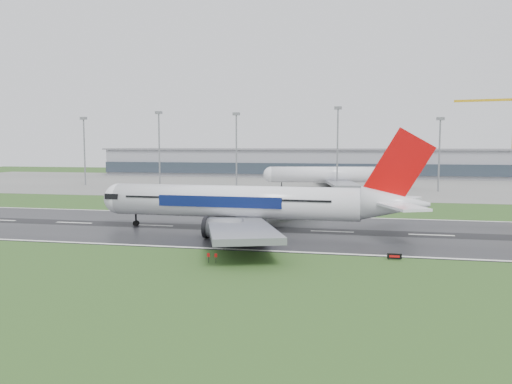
# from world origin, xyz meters

# --- Properties ---
(ground) EXTENTS (520.00, 520.00, 0.00)m
(ground) POSITION_xyz_m (0.00, 0.00, 0.00)
(ground) COLOR #26481A
(ground) RESTS_ON ground
(runway) EXTENTS (400.00, 45.00, 0.10)m
(runway) POSITION_xyz_m (0.00, 0.00, 0.05)
(runway) COLOR black
(runway) RESTS_ON ground
(apron) EXTENTS (400.00, 130.00, 0.08)m
(apron) POSITION_xyz_m (0.00, 125.00, 0.04)
(apron) COLOR slate
(apron) RESTS_ON ground
(terminal) EXTENTS (240.00, 36.00, 15.00)m
(terminal) POSITION_xyz_m (0.00, 185.00, 7.50)
(terminal) COLOR gray
(terminal) RESTS_ON ground
(main_airliner) EXTENTS (71.82, 68.57, 20.69)m
(main_airliner) POSITION_xyz_m (4.13, -2.28, 10.44)
(main_airliner) COLOR white
(main_airliner) RESTS_ON runway
(parked_airliner) EXTENTS (72.99, 69.58, 18.42)m
(parked_airliner) POSITION_xyz_m (15.31, 105.88, 9.29)
(parked_airliner) COLOR silver
(parked_airliner) RESTS_ON apron
(runway_sign) EXTENTS (2.25, 1.03, 1.04)m
(runway_sign) POSITION_xyz_m (31.25, -24.18, 0.52)
(runway_sign) COLOR black
(runway_sign) RESTS_ON ground
(floodmast_0) EXTENTS (0.64, 0.64, 29.09)m
(floodmast_0) POSITION_xyz_m (-94.84, 100.00, 14.54)
(floodmast_0) COLOR gray
(floodmast_0) RESTS_ON ground
(floodmast_1) EXTENTS (0.64, 0.64, 31.14)m
(floodmast_1) POSITION_xyz_m (-59.50, 100.00, 15.57)
(floodmast_1) COLOR gray
(floodmast_1) RESTS_ON ground
(floodmast_2) EXTENTS (0.64, 0.64, 30.21)m
(floodmast_2) POSITION_xyz_m (-25.35, 100.00, 15.10)
(floodmast_2) COLOR gray
(floodmast_2) RESTS_ON ground
(floodmast_3) EXTENTS (0.64, 0.64, 32.07)m
(floodmast_3) POSITION_xyz_m (16.29, 100.00, 16.03)
(floodmast_3) COLOR gray
(floodmast_3) RESTS_ON ground
(floodmast_4) EXTENTS (0.64, 0.64, 27.46)m
(floodmast_4) POSITION_xyz_m (55.14, 100.00, 13.73)
(floodmast_4) COLOR gray
(floodmast_4) RESTS_ON ground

